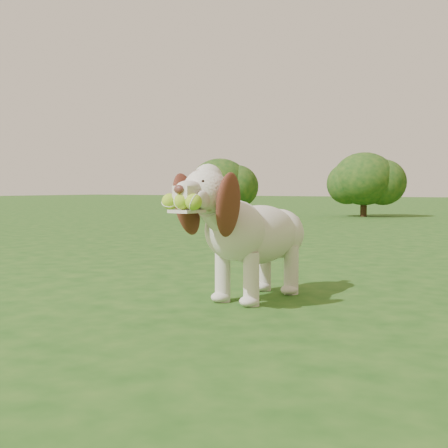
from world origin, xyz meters
The scene contains 4 objects.
ground centered at (0.00, 0.00, 0.00)m, with size 80.00×80.00×0.00m, color #194814.
dog centered at (-0.26, -0.57, 0.44)m, with size 0.50×1.27×0.82m.
shrub_a centered at (-5.15, 7.18, 0.79)m, with size 1.30×1.30×1.35m.
shrub_b centered at (-2.62, 9.66, 0.90)m, with size 1.48×1.48×1.54m.
Camera 1 is at (1.36, -3.59, 0.69)m, focal length 45.00 mm.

